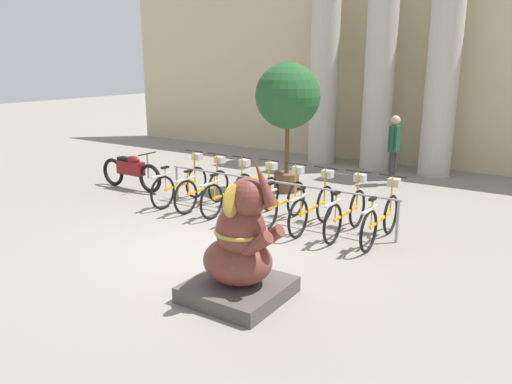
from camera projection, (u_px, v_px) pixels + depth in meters
ground_plane at (210, 248)px, 8.27m from camera, size 60.00×60.00×0.00m
building_facade at (392, 61)px, 14.45m from camera, size 20.00×0.20×6.00m
column_left at (324, 74)px, 14.63m from camera, size 1.03×1.03×5.16m
column_middle at (379, 75)px, 13.74m from camera, size 1.03×1.03×5.16m
column_right at (442, 76)px, 12.85m from camera, size 1.03×1.03×5.16m
bike_rack at (272, 187)px, 9.68m from camera, size 5.06×0.05×0.77m
bicycle_0 at (181, 184)px, 10.80m from camera, size 0.48×1.79×1.09m
bicycle_1 at (204, 188)px, 10.46m from camera, size 0.48×1.79×1.09m
bicycle_2 at (229, 192)px, 10.14m from camera, size 0.48×1.79×1.09m
bicycle_3 at (256, 196)px, 9.84m from camera, size 0.48×1.79×1.09m
bicycle_4 at (283, 201)px, 9.47m from camera, size 0.48×1.79×1.09m
bicycle_5 at (313, 207)px, 9.12m from camera, size 0.48×1.79×1.09m
bicycle_6 at (346, 212)px, 8.81m from camera, size 0.48×1.79×1.09m
bicycle_7 at (381, 218)px, 8.47m from camera, size 0.48×1.79×1.09m
elephant_statue at (240, 252)px, 6.39m from camera, size 1.21×1.21×1.91m
motorcycle at (131, 171)px, 11.95m from camera, size 1.95×0.55×0.94m
person_pedestrian at (394, 144)px, 12.23m from camera, size 0.23×0.47×1.72m
potted_tree at (288, 100)px, 11.33m from camera, size 1.49×1.49×2.98m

